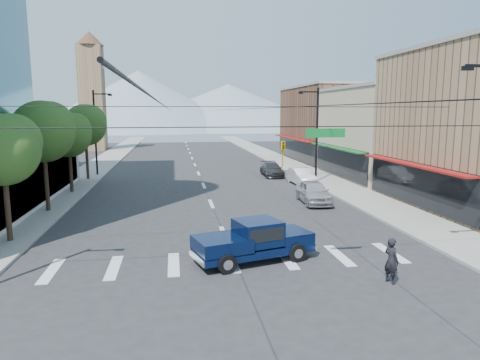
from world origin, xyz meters
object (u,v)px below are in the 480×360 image
at_px(pedestrian, 391,260).
at_px(parked_car_mid, 301,176).
at_px(parked_car_far, 272,169).
at_px(pickup_truck, 253,240).
at_px(parked_car_near, 314,192).

height_order(pedestrian, parked_car_mid, pedestrian).
bearing_deg(parked_car_far, parked_car_mid, -72.74).
xyz_separation_m(pickup_truck, parked_car_mid, (8.32, 19.86, -0.22)).
xyz_separation_m(pedestrian, parked_car_far, (1.83, 28.80, -0.22)).
xyz_separation_m(parked_car_mid, parked_car_far, (-1.53, 5.58, -0.05)).
distance_m(pickup_truck, parked_car_mid, 21.53).
bearing_deg(pedestrian, parked_car_near, -26.28).
xyz_separation_m(parked_car_near, parked_car_mid, (1.53, 8.17, -0.08)).
height_order(pickup_truck, parked_car_far, pickup_truck).
bearing_deg(parked_car_near, pickup_truck, -116.38).
bearing_deg(parked_car_near, parked_car_far, 93.76).
bearing_deg(pedestrian, parked_car_far, -22.98).
relative_size(pickup_truck, parked_car_far, 1.20).
height_order(pedestrian, parked_car_far, pedestrian).
bearing_deg(parked_car_mid, pedestrian, -101.32).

